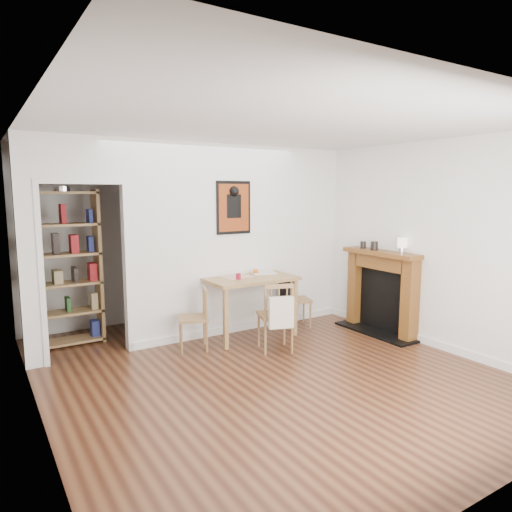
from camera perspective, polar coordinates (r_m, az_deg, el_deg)
ground at (r=5.26m, az=0.73°, el=-13.87°), size 5.20×5.20×0.00m
room_shell at (r=6.14m, az=-5.28°, el=1.76°), size 5.20×5.20×5.20m
dining_table at (r=6.20m, az=-0.85°, el=-3.51°), size 1.21×0.77×0.82m
chair_left at (r=5.78m, az=-7.89°, el=-7.79°), size 0.51×0.51×0.79m
chair_right at (r=6.72m, az=5.06°, el=-5.44°), size 0.53×0.49×0.77m
chair_front at (r=5.70m, az=2.45°, el=-7.45°), size 0.56×0.59×0.87m
bookshelf at (r=6.30m, az=-22.65°, el=-1.54°), size 0.84×0.34×2.00m
fireplace at (r=6.63m, az=15.45°, el=-4.01°), size 0.45×1.25×1.16m
red_glass at (r=6.00m, az=-2.22°, el=-2.54°), size 0.06×0.06×0.08m
orange_fruit at (r=6.38m, az=-0.05°, el=-1.93°), size 0.08×0.08×0.08m
placemat at (r=6.18m, az=-2.36°, el=-2.61°), size 0.42×0.33×0.00m
notebook at (r=6.43m, az=0.91°, el=-2.13°), size 0.37×0.31×0.02m
mantel_lamp at (r=6.32m, az=17.78°, el=1.49°), size 0.13×0.13×0.20m
ceramic_jar_a at (r=6.54m, az=14.57°, el=1.25°), size 0.10×0.10×0.12m
ceramic_jar_b at (r=6.71m, az=13.25°, el=1.37°), size 0.08×0.08×0.10m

